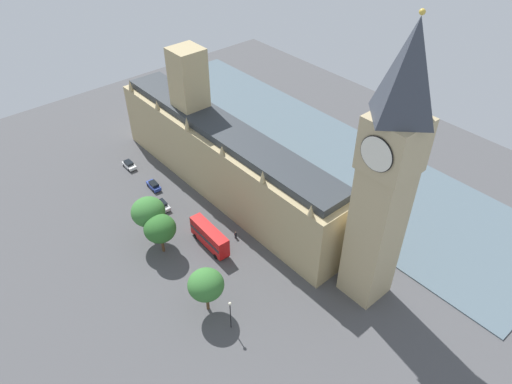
{
  "coord_description": "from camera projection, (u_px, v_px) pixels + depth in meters",
  "views": [
    {
      "loc": [
        49.66,
        70.47,
        68.7
      ],
      "look_at": [
        1.0,
        13.92,
        9.36
      ],
      "focal_mm": 33.24,
      "sensor_mm": 36.0,
      "label": 1
    }
  ],
  "objects": [
    {
      "name": "street_lamp_by_river_gate",
      "position": [
        230.0,
        310.0,
        78.36
      ],
      "size": [
        0.56,
        0.56,
        6.59
      ],
      "color": "black",
      "rests_on": "ground"
    },
    {
      "name": "parliament_building",
      "position": [
        222.0,
        156.0,
        105.98
      ],
      "size": [
        11.56,
        68.27,
        30.57
      ],
      "color": "tan",
      "rests_on": "ground"
    },
    {
      "name": "car_silver_under_trees",
      "position": [
        163.0,
        205.0,
        105.29
      ],
      "size": [
        2.14,
        4.35,
        1.74
      ],
      "rotation": [
        0.0,
        0.0,
        -0.06
      ],
      "color": "#B7B7BC",
      "rests_on": "ground"
    },
    {
      "name": "plane_tree_opposite_hall",
      "position": [
        206.0,
        285.0,
        80.3
      ],
      "size": [
        6.29,
        6.29,
        9.07
      ],
      "color": "brown",
      "rests_on": "ground"
    },
    {
      "name": "river_thames",
      "position": [
        308.0,
        148.0,
        124.62
      ],
      "size": [
        34.21,
        124.44,
        0.25
      ],
      "primitive_type": "cube",
      "color": "slate",
      "rests_on": "ground"
    },
    {
      "name": "plane_tree_trailing",
      "position": [
        160.0,
        229.0,
        91.67
      ],
      "size": [
        6.31,
        6.31,
        8.78
      ],
      "color": "brown",
      "rests_on": "ground"
    },
    {
      "name": "car_white_near_tower",
      "position": [
        129.0,
        165.0,
        117.44
      ],
      "size": [
        1.99,
        4.22,
        1.74
      ],
      "rotation": [
        0.0,
        0.0,
        -0.01
      ],
      "color": "silver",
      "rests_on": "ground"
    },
    {
      "name": "plane_tree_far_end",
      "position": [
        148.0,
        212.0,
        93.53
      ],
      "size": [
        6.76,
        6.76,
        10.3
      ],
      "color": "brown",
      "rests_on": "ground"
    },
    {
      "name": "car_blue_leading",
      "position": [
        154.0,
        185.0,
        110.92
      ],
      "size": [
        2.08,
        4.5,
        1.74
      ],
      "rotation": [
        0.0,
        0.0,
        3.08
      ],
      "color": "navy",
      "rests_on": "ground"
    },
    {
      "name": "pedestrian_kerbside",
      "position": [
        236.0,
        235.0,
        97.94
      ],
      "size": [
        0.49,
        0.6,
        1.67
      ],
      "rotation": [
        0.0,
        0.0,
        3.08
      ],
      "color": "black",
      "rests_on": "ground"
    },
    {
      "name": "ground_plane",
      "position": [
        220.0,
        193.0,
        109.92
      ],
      "size": [
        138.27,
        138.27,
        0.0
      ],
      "primitive_type": "plane",
      "color": "#4C4C4F"
    },
    {
      "name": "double_decker_bus_corner",
      "position": [
        210.0,
        236.0,
        94.97
      ],
      "size": [
        3.0,
        10.59,
        4.75
      ],
      "rotation": [
        0.0,
        0.0,
        -0.04
      ],
      "color": "red",
      "rests_on": "ground"
    },
    {
      "name": "clock_tower",
      "position": [
        387.0,
        175.0,
        71.49
      ],
      "size": [
        7.98,
        7.98,
        50.8
      ],
      "color": "tan",
      "rests_on": "ground"
    }
  ]
}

